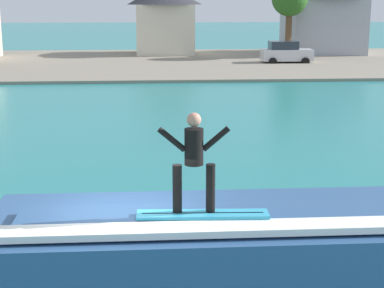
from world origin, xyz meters
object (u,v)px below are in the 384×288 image
at_px(car_far_shore, 286,53).
at_px(wave_crest, 206,248).
at_px(surfboard, 203,214).
at_px(surfer, 194,157).
at_px(house_small_cottage, 165,16).
at_px(house_gabled_white, 323,8).
at_px(tree_tall_bare, 290,0).

bearing_deg(car_far_shore, wave_crest, -104.64).
bearing_deg(surfboard, surfer, 153.86).
bearing_deg(wave_crest, surfboard, -103.41).
bearing_deg(wave_crest, house_small_cottage, 89.28).
distance_m(house_gabled_white, house_small_cottage, 14.67).
distance_m(surfboard, car_far_shore, 39.86).
distance_m(surfboard, house_gabled_white, 49.65).
bearing_deg(house_gabled_white, wave_crest, -108.08).
bearing_deg(surfer, house_gabled_white, 71.78).
xyz_separation_m(surfboard, surfer, (-0.15, 0.07, 1.00)).
xyz_separation_m(wave_crest, tree_tall_bare, (11.07, 42.30, 4.37)).
distance_m(car_far_shore, house_gabled_white, 10.62).
bearing_deg(tree_tall_bare, house_gabled_white, 46.33).
height_order(wave_crest, surfboard, surfboard).
xyz_separation_m(surfboard, house_small_cottage, (0.70, 47.30, 2.11)).
height_order(house_small_cottage, tree_tall_bare, house_small_cottage).
bearing_deg(surfer, tree_tall_bare, 75.14).
bearing_deg(wave_crest, tree_tall_bare, 75.33).
relative_size(wave_crest, tree_tall_bare, 1.16).
distance_m(surfer, house_small_cottage, 47.25).
height_order(car_far_shore, house_small_cottage, house_small_cottage).
distance_m(wave_crest, house_gabled_white, 49.22).
bearing_deg(house_gabled_white, surfer, -108.22).
xyz_separation_m(house_gabled_white, tree_tall_bare, (-4.17, -4.37, 0.75)).
height_order(wave_crest, car_far_shore, car_far_shore).
relative_size(wave_crest, surfboard, 3.43).
xyz_separation_m(wave_crest, house_gabled_white, (15.24, 46.66, 3.61)).
xyz_separation_m(wave_crest, house_small_cottage, (0.59, 46.83, 2.92)).
xyz_separation_m(wave_crest, surfboard, (-0.11, -0.47, 0.81)).
bearing_deg(car_far_shore, surfboard, -104.63).
bearing_deg(surfboard, house_small_cottage, 89.15).
relative_size(surfboard, house_small_cottage, 0.33).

